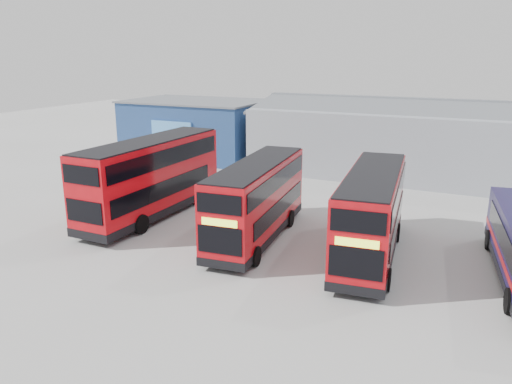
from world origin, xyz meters
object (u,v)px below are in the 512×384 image
at_px(double_decker_centre, 257,202).
at_px(office_block, 197,128).
at_px(double_decker_left, 151,179).
at_px(panel_van, 150,153).
at_px(maintenance_shed, 453,142).
at_px(double_decker_right, 371,215).

bearing_deg(double_decker_centre, office_block, 123.98).
height_order(double_decker_left, panel_van, double_decker_left).
bearing_deg(panel_van, office_block, 70.90).
xyz_separation_m(maintenance_shed, double_decker_right, (-2.15, -19.12, -0.56)).
xyz_separation_m(maintenance_shed, double_decker_centre, (-7.94, -19.23, -0.60)).
distance_m(double_decker_left, double_decker_right, 12.90).
distance_m(office_block, panel_van, 5.94).
relative_size(double_decker_centre, double_decker_right, 0.98).
bearing_deg(office_block, double_decker_left, -67.04).
relative_size(maintenance_shed, double_decker_centre, 3.15).
relative_size(office_block, double_decker_centre, 1.27).
bearing_deg(double_decker_centre, maintenance_shed, 62.32).
xyz_separation_m(office_block, double_decker_centre, (14.06, -17.22, -0.58)).
bearing_deg(double_decker_left, maintenance_shed, -128.39).
height_order(double_decker_left, double_decker_centre, double_decker_left).
xyz_separation_m(double_decker_left, double_decker_right, (12.88, -0.67, -0.22)).
bearing_deg(maintenance_shed, double_decker_right, -96.43).
relative_size(double_decker_centre, panel_van, 1.93).
distance_m(maintenance_shed, double_decker_right, 19.25).
bearing_deg(double_decker_right, office_block, 133.40).
bearing_deg(maintenance_shed, panel_van, -161.72).
bearing_deg(office_block, double_decker_right, -40.76).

